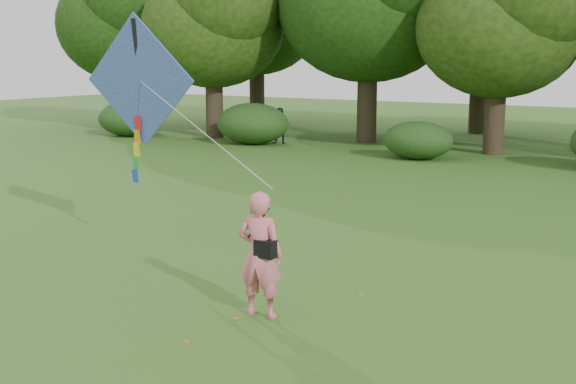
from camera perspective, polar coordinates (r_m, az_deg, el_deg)
The scene contains 7 objects.
ground at distance 10.93m, azimuth -3.93°, elevation -9.61°, with size 100.00×100.00×0.00m, color #265114.
man_kite_flyer at distance 10.54m, azimuth -2.22°, elevation -4.96°, with size 0.69×0.45×1.89m, color #DF6978.
bystander_left at distance 31.81m, azimuth -0.58°, elevation 5.25°, with size 0.78×0.60×1.59m, color #21272D.
crossbody_bag at distance 10.42m, azimuth -1.78°, elevation -4.43°, with size 0.43×0.20×0.73m.
flying_kite at distance 14.03m, azimuth -11.65°, elevation 8.46°, with size 5.44×2.06×3.23m.
shrub_band at distance 26.93m, azimuth 17.14°, elevation 3.93°, with size 39.15×3.22×1.88m.
fallen_leaves at distance 13.61m, azimuth 8.00°, elevation -5.56°, with size 11.06×12.59×0.01m.
Camera 1 is at (6.01, -8.31, 3.77)m, focal length 45.00 mm.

